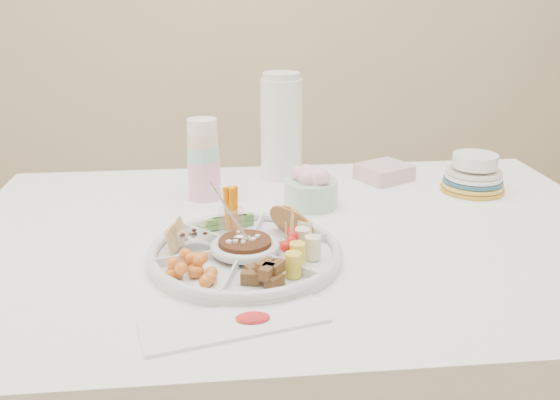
{
  "coord_description": "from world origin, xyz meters",
  "views": [
    {
      "loc": [
        -0.17,
        -1.2,
        1.28
      ],
      "look_at": [
        -0.04,
        -0.03,
        0.85
      ],
      "focal_mm": 38.0,
      "sensor_mm": 36.0,
      "label": 1
    }
  ],
  "objects": [
    {
      "name": "bean_dip",
      "position": [
        -0.12,
        -0.13,
        0.79
      ],
      "size": [
        0.13,
        0.13,
        0.04
      ],
      "primitive_type": "cylinder",
      "rotation": [
        0.0,
        0.0,
        0.25
      ],
      "color": "#4D2F17",
      "rests_on": "party_tray"
    },
    {
      "name": "dining_table",
      "position": [
        0.0,
        0.0,
        0.38
      ],
      "size": [
        1.52,
        1.02,
        0.76
      ],
      "primitive_type": "cube",
      "color": "white",
      "rests_on": "floor"
    },
    {
      "name": "napkin_stack",
      "position": [
        0.29,
        0.35,
        0.78
      ],
      "size": [
        0.17,
        0.16,
        0.04
      ],
      "primitive_type": "cube",
      "rotation": [
        0.0,
        0.0,
        0.48
      ],
      "color": "beige",
      "rests_on": "dining_table"
    },
    {
      "name": "banana_tomato",
      "position": [
        0.0,
        -0.17,
        0.82
      ],
      "size": [
        0.12,
        0.12,
        0.08
      ],
      "primitive_type": null,
      "rotation": [
        0.0,
        0.0,
        0.25
      ],
      "color": "#D5D26D",
      "rests_on": "party_tray"
    },
    {
      "name": "flower_bowl",
      "position": [
        0.05,
        0.16,
        0.81
      ],
      "size": [
        0.14,
        0.14,
        0.1
      ],
      "primitive_type": "cylinder",
      "rotation": [
        0.0,
        0.0,
        0.06
      ],
      "color": "#9FE1BD",
      "rests_on": "dining_table"
    },
    {
      "name": "pita_raisins",
      "position": [
        -0.25,
        -0.09,
        0.8
      ],
      "size": [
        0.12,
        0.12,
        0.05
      ],
      "primitive_type": null,
      "rotation": [
        0.0,
        0.0,
        0.25
      ],
      "color": "tan",
      "rests_on": "party_tray"
    },
    {
      "name": "granola_chunks",
      "position": [
        -0.09,
        -0.26,
        0.79
      ],
      "size": [
        0.11,
        0.11,
        0.04
      ],
      "primitive_type": null,
      "rotation": [
        0.0,
        0.0,
        0.25
      ],
      "color": "#473018",
      "rests_on": "party_tray"
    },
    {
      "name": "cup_stack",
      "position": [
        -0.21,
        0.25,
        0.87
      ],
      "size": [
        0.09,
        0.09,
        0.23
      ],
      "primitive_type": "cylinder",
      "rotation": [
        0.0,
        0.0,
        -0.04
      ],
      "color": "silver",
      "rests_on": "dining_table"
    },
    {
      "name": "party_tray",
      "position": [
        -0.12,
        -0.13,
        0.78
      ],
      "size": [
        0.46,
        0.46,
        0.04
      ],
      "primitive_type": "cylinder",
      "rotation": [
        0.0,
        0.0,
        0.25
      ],
      "color": "white",
      "rests_on": "dining_table"
    },
    {
      "name": "cherries",
      "position": [
        -0.22,
        -0.22,
        0.79
      ],
      "size": [
        0.13,
        0.13,
        0.04
      ],
      "primitive_type": null,
      "rotation": [
        0.0,
        0.0,
        0.25
      ],
      "color": "#D97D3E",
      "rests_on": "party_tray"
    },
    {
      "name": "tortillas",
      "position": [
        -0.03,
        -0.04,
        0.8
      ],
      "size": [
        0.13,
        0.13,
        0.06
      ],
      "primitive_type": null,
      "rotation": [
        0.0,
        0.0,
        0.25
      ],
      "color": "#C38B48",
      "rests_on": "party_tray"
    },
    {
      "name": "thermos",
      "position": [
        0.0,
        0.41,
        0.91
      ],
      "size": [
        0.12,
        0.12,
        0.3
      ],
      "primitive_type": "cylinder",
      "rotation": [
        0.0,
        0.0,
        0.02
      ],
      "color": "white",
      "rests_on": "dining_table"
    },
    {
      "name": "carrot_cucumber",
      "position": [
        -0.16,
        -0.0,
        0.82
      ],
      "size": [
        0.13,
        0.13,
        0.1
      ],
      "primitive_type": null,
      "rotation": [
        0.0,
        0.0,
        0.25
      ],
      "color": "orange",
      "rests_on": "party_tray"
    },
    {
      "name": "placemat",
      "position": [
        -0.15,
        -0.36,
        0.76
      ],
      "size": [
        0.32,
        0.17,
        0.01
      ],
      "primitive_type": "cube",
      "rotation": [
        0.0,
        0.0,
        0.24
      ],
      "color": "silver",
      "rests_on": "dining_table"
    },
    {
      "name": "plate_stack",
      "position": [
        0.5,
        0.23,
        0.81
      ],
      "size": [
        0.18,
        0.18,
        0.11
      ],
      "primitive_type": "cylinder",
      "rotation": [
        0.0,
        0.0,
        0.08
      ],
      "color": "yellow",
      "rests_on": "dining_table"
    }
  ]
}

